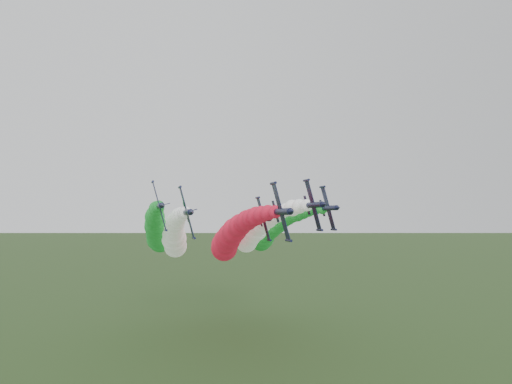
{
  "coord_description": "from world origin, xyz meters",
  "views": [
    {
      "loc": [
        -16.22,
        -91.75,
        34.72
      ],
      "look_at": [
        6.9,
        -3.29,
        39.05
      ],
      "focal_mm": 35.0,
      "sensor_mm": 36.0,
      "label": 1
    }
  ],
  "objects_px": {
    "jet_inner_right": "(255,231)",
    "jet_outer_right": "(270,232)",
    "jet_lead": "(230,238)",
    "jet_outer_left": "(158,232)",
    "jet_inner_left": "(175,237)",
    "jet_trail": "(227,239)"
  },
  "relations": [
    {
      "from": "jet_inner_right",
      "to": "jet_outer_right",
      "type": "xyz_separation_m",
      "value": [
        8.4,
        14.43,
        -0.66
      ]
    },
    {
      "from": "jet_inner_left",
      "to": "jet_outer_left",
      "type": "bearing_deg",
      "value": 126.16
    },
    {
      "from": "jet_lead",
      "to": "jet_outer_left",
      "type": "relative_size",
      "value": 1.0
    },
    {
      "from": "jet_inner_left",
      "to": "jet_lead",
      "type": "bearing_deg",
      "value": -46.22
    },
    {
      "from": "jet_inner_right",
      "to": "jet_trail",
      "type": "distance_m",
      "value": 18.94
    },
    {
      "from": "jet_trail",
      "to": "jet_inner_left",
      "type": "bearing_deg",
      "value": -142.38
    },
    {
      "from": "jet_inner_right",
      "to": "jet_outer_left",
      "type": "xyz_separation_m",
      "value": [
        -25.82,
        10.83,
        -0.31
      ]
    },
    {
      "from": "jet_inner_right",
      "to": "jet_outer_right",
      "type": "relative_size",
      "value": 1.0
    },
    {
      "from": "jet_lead",
      "to": "jet_inner_left",
      "type": "distance_m",
      "value": 18.42
    },
    {
      "from": "jet_outer_left",
      "to": "jet_trail",
      "type": "xyz_separation_m",
      "value": [
        21.52,
        7.4,
        -2.48
      ]
    },
    {
      "from": "jet_outer_left",
      "to": "jet_inner_right",
      "type": "bearing_deg",
      "value": -22.76
    },
    {
      "from": "jet_outer_right",
      "to": "jet_lead",
      "type": "bearing_deg",
      "value": -127.03
    },
    {
      "from": "jet_outer_left",
      "to": "jet_outer_right",
      "type": "relative_size",
      "value": 1.0
    },
    {
      "from": "jet_inner_right",
      "to": "jet_outer_left",
      "type": "relative_size",
      "value": 1.0
    },
    {
      "from": "jet_lead",
      "to": "jet_trail",
      "type": "height_order",
      "value": "jet_lead"
    },
    {
      "from": "jet_lead",
      "to": "jet_inner_right",
      "type": "relative_size",
      "value": 1.0
    },
    {
      "from": "jet_inner_left",
      "to": "jet_inner_right",
      "type": "distance_m",
      "value": 22.14
    },
    {
      "from": "jet_inner_left",
      "to": "jet_inner_right",
      "type": "xyz_separation_m",
      "value": [
        21.53,
        -4.95,
        1.51
      ]
    },
    {
      "from": "jet_inner_right",
      "to": "jet_outer_right",
      "type": "height_order",
      "value": "jet_inner_right"
    },
    {
      "from": "jet_inner_right",
      "to": "jet_lead",
      "type": "bearing_deg",
      "value": -136.45
    },
    {
      "from": "jet_inner_right",
      "to": "jet_outer_left",
      "type": "height_order",
      "value": "jet_inner_right"
    },
    {
      "from": "jet_lead",
      "to": "jet_outer_right",
      "type": "distance_m",
      "value": 28.54
    }
  ]
}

